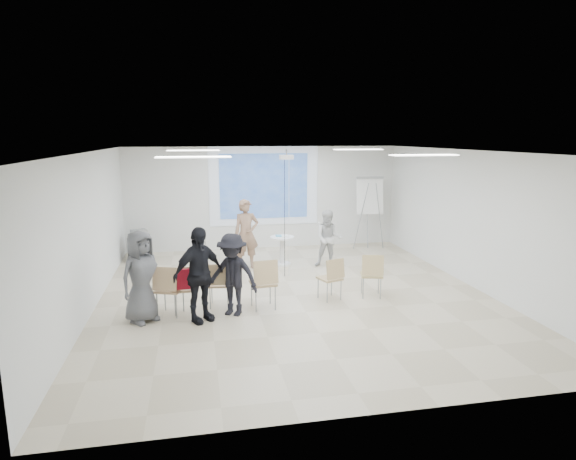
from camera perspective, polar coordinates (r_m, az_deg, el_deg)
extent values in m
cube|color=beige|center=(10.24, 0.86, -8.01)|extent=(8.00, 9.00, 0.10)
cube|color=white|center=(9.68, 0.92, 9.60)|extent=(8.00, 9.00, 0.10)
cube|color=silver|center=(14.28, -2.88, 3.85)|extent=(8.00, 0.10, 3.00)
cube|color=silver|center=(9.86, -22.82, -0.33)|extent=(0.10, 9.00, 3.00)
cube|color=silver|center=(11.38, 21.27, 1.22)|extent=(0.10, 9.00, 3.00)
cube|color=silver|center=(14.17, -2.86, 5.22)|extent=(3.20, 0.01, 2.30)
cube|color=#2E569C|center=(14.16, -2.85, 5.21)|extent=(2.60, 0.01, 1.90)
cylinder|color=white|center=(12.54, -0.71, -4.04)|extent=(0.49, 0.49, 0.05)
cylinder|color=white|center=(12.46, -0.71, -2.53)|extent=(0.13, 0.13, 0.68)
cylinder|color=white|center=(12.38, -0.72, -0.89)|extent=(0.67, 0.67, 0.04)
cube|color=silver|center=(12.34, -0.46, -0.80)|extent=(0.23, 0.17, 0.01)
cube|color=#3F9BBF|center=(12.42, -1.13, -0.67)|extent=(0.16, 0.22, 0.02)
imported|color=#95715B|center=(12.08, -4.97, 0.05)|extent=(0.78, 0.58, 1.99)
imported|color=silver|center=(12.25, 4.84, -0.67)|extent=(0.92, 0.82, 1.62)
cube|color=silver|center=(12.29, -4.29, 1.74)|extent=(0.06, 0.14, 0.04)
cube|color=white|center=(12.39, 3.74, 0.81)|extent=(0.08, 0.14, 0.04)
cube|color=tan|center=(9.30, -13.83, -6.86)|extent=(0.58, 0.58, 0.04)
cube|color=tan|center=(9.03, -14.42, -5.64)|extent=(0.46, 0.24, 0.43)
cylinder|color=gray|center=(9.29, -15.25, -8.58)|extent=(0.03, 0.03, 0.48)
cylinder|color=gray|center=(9.15, -13.10, -8.78)|extent=(0.03, 0.03, 0.48)
cylinder|color=#93959B|center=(9.61, -14.37, -7.87)|extent=(0.03, 0.03, 0.48)
cylinder|color=gray|center=(9.48, -12.29, -8.04)|extent=(0.03, 0.03, 0.48)
cube|color=tan|center=(9.37, -12.23, -6.79)|extent=(0.46, 0.46, 0.04)
cube|color=tan|center=(9.09, -12.24, -5.63)|extent=(0.44, 0.11, 0.42)
cylinder|color=#95979D|center=(9.27, -13.22, -8.58)|extent=(0.02, 0.02, 0.46)
cylinder|color=gray|center=(9.28, -11.02, -8.46)|extent=(0.02, 0.02, 0.46)
cylinder|color=gray|center=(9.61, -13.27, -7.88)|extent=(0.02, 0.02, 0.46)
cylinder|color=#96989E|center=(9.62, -11.15, -7.77)|extent=(0.02, 0.02, 0.46)
cube|color=tan|center=(9.57, -8.13, -6.37)|extent=(0.47, 0.47, 0.04)
cube|color=tan|center=(9.31, -8.28, -5.27)|extent=(0.43, 0.14, 0.40)
cylinder|color=gray|center=(9.50, -9.21, -8.00)|extent=(0.02, 0.02, 0.44)
cylinder|color=#94979C|center=(9.47, -7.15, -8.00)|extent=(0.02, 0.02, 0.44)
cylinder|color=gray|center=(9.82, -9.01, -7.35)|extent=(0.02, 0.02, 0.44)
cylinder|color=gray|center=(9.79, -7.02, -7.35)|extent=(0.02, 0.02, 0.44)
cube|color=tan|center=(9.37, -2.96, -6.31)|extent=(0.52, 0.52, 0.04)
cube|color=tan|center=(9.08, -2.63, -5.03)|extent=(0.48, 0.14, 0.45)
cylinder|color=#919399|center=(9.23, -3.81, -8.27)|extent=(0.03, 0.03, 0.49)
cylinder|color=#93949B|center=(9.32, -1.51, -8.06)|extent=(0.03, 0.03, 0.49)
cylinder|color=gray|center=(9.58, -4.34, -7.54)|extent=(0.03, 0.03, 0.49)
cylinder|color=gray|center=(9.67, -2.12, -7.34)|extent=(0.03, 0.03, 0.49)
cube|color=tan|center=(9.90, 4.96, -5.73)|extent=(0.52, 0.52, 0.04)
cube|color=tan|center=(9.68, 5.64, -4.62)|extent=(0.42, 0.21, 0.39)
cylinder|color=gray|center=(9.75, 4.68, -7.40)|extent=(0.03, 0.03, 0.43)
cylinder|color=gray|center=(9.93, 6.29, -7.07)|extent=(0.03, 0.03, 0.43)
cylinder|color=gray|center=(10.01, 3.59, -6.88)|extent=(0.03, 0.03, 0.43)
cylinder|color=gray|center=(10.19, 5.18, -6.57)|extent=(0.03, 0.03, 0.43)
cube|color=tan|center=(10.18, 9.86, -5.24)|extent=(0.53, 0.53, 0.04)
cube|color=tan|center=(9.91, 10.03, -4.14)|extent=(0.44, 0.20, 0.42)
cylinder|color=gray|center=(10.07, 8.91, -6.83)|extent=(0.03, 0.03, 0.46)
cylinder|color=gray|center=(10.10, 10.91, -6.83)|extent=(0.03, 0.03, 0.46)
cylinder|color=#919599|center=(10.40, 8.74, -6.23)|extent=(0.03, 0.03, 0.46)
cylinder|color=#909498|center=(10.44, 10.69, -6.23)|extent=(0.03, 0.03, 0.46)
cube|color=#AE1527|center=(9.08, -12.32, -5.70)|extent=(0.40, 0.11, 0.38)
imported|color=black|center=(9.58, -8.15, -6.14)|extent=(0.36, 0.28, 0.03)
imported|color=black|center=(8.72, -10.56, -4.44)|extent=(1.35, 1.21, 1.99)
imported|color=black|center=(8.97, -6.62, -4.65)|extent=(1.30, 1.11, 1.76)
imported|color=#5B5C60|center=(8.98, -17.02, -4.69)|extent=(1.09, 1.05, 1.87)
cylinder|color=#93969B|center=(14.10, 8.64, 1.59)|extent=(0.35, 0.27, 1.96)
cylinder|color=gray|center=(14.25, 10.80, 1.61)|extent=(0.39, 0.20, 1.96)
cylinder|color=#94969C|center=(14.51, 9.36, 1.83)|extent=(0.07, 0.44, 1.96)
cube|color=white|center=(14.21, 9.67, 4.12)|extent=(0.79, 0.30, 1.10)
cube|color=#95979E|center=(14.20, 9.69, 6.14)|extent=(0.80, 0.14, 0.08)
cube|color=black|center=(13.56, -17.14, -2.14)|extent=(0.67, 0.60, 0.55)
cube|color=gray|center=(13.48, -17.24, -0.49)|extent=(0.48, 0.44, 0.24)
cylinder|color=black|center=(13.42, -17.83, -3.54)|extent=(0.08, 0.08, 0.07)
cylinder|color=black|center=(13.51, -16.00, -3.33)|extent=(0.08, 0.08, 0.07)
cylinder|color=black|center=(13.73, -18.14, -3.22)|extent=(0.08, 0.08, 0.07)
cylinder|color=black|center=(13.83, -16.34, -3.02)|extent=(0.08, 0.08, 0.07)
cube|color=white|center=(11.18, -0.18, 8.63)|extent=(0.30, 0.25, 0.10)
cylinder|color=gray|center=(11.17, -0.18, 9.19)|extent=(0.04, 0.04, 0.14)
cylinder|color=black|center=(11.24, -0.40, 1.28)|extent=(0.01, 0.01, 2.77)
cylinder|color=white|center=(11.24, 0.12, 1.28)|extent=(0.01, 0.01, 2.77)
cube|color=white|center=(11.47, -11.16, 9.24)|extent=(1.20, 0.30, 0.02)
cube|color=white|center=(12.15, 8.32, 9.42)|extent=(1.20, 0.30, 0.02)
cube|color=white|center=(7.98, -11.14, 8.48)|extent=(1.20, 0.30, 0.02)
cube|color=white|center=(8.92, 15.80, 8.54)|extent=(1.20, 0.30, 0.02)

